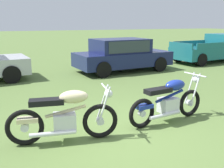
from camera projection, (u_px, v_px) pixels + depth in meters
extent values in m
plane|color=#567038|center=(122.00, 133.00, 5.17)|extent=(120.00, 120.00, 0.00)
torus|color=black|center=(100.00, 121.00, 4.91)|extent=(0.68, 0.22, 0.67)
torus|color=black|center=(25.00, 128.00, 4.61)|extent=(0.68, 0.22, 0.67)
cylinder|color=silver|center=(100.00, 121.00, 4.91)|extent=(0.16, 0.13, 0.14)
cylinder|color=silver|center=(25.00, 128.00, 4.61)|extent=(0.16, 0.13, 0.14)
cylinder|color=silver|center=(102.00, 103.00, 4.94)|extent=(0.27, 0.09, 0.72)
cylinder|color=silver|center=(104.00, 106.00, 4.77)|extent=(0.27, 0.09, 0.72)
cube|color=silver|center=(65.00, 122.00, 4.76)|extent=(0.45, 0.37, 0.32)
cylinder|color=beige|center=(66.00, 111.00, 4.72)|extent=(0.74, 0.20, 0.21)
ellipsoid|color=beige|center=(74.00, 97.00, 4.69)|extent=(0.56, 0.36, 0.24)
cube|color=black|center=(46.00, 102.00, 4.60)|extent=(0.63, 0.35, 0.10)
cube|color=beige|center=(28.00, 120.00, 4.59)|extent=(0.39, 0.25, 0.08)
cylinder|color=silver|center=(105.00, 88.00, 4.78)|extent=(0.15, 0.63, 0.03)
sphere|color=silver|center=(108.00, 94.00, 4.83)|extent=(0.19, 0.19, 0.16)
cylinder|color=silver|center=(53.00, 134.00, 4.59)|extent=(0.80, 0.23, 0.08)
torus|color=black|center=(190.00, 103.00, 6.07)|extent=(0.64, 0.16, 0.63)
torus|color=black|center=(142.00, 113.00, 5.38)|extent=(0.64, 0.16, 0.63)
cylinder|color=silver|center=(190.00, 103.00, 6.07)|extent=(0.15, 0.11, 0.14)
cylinder|color=silver|center=(142.00, 113.00, 5.38)|extent=(0.15, 0.11, 0.14)
cylinder|color=silver|center=(190.00, 88.00, 6.09)|extent=(0.27, 0.07, 0.74)
cylinder|color=silver|center=(196.00, 90.00, 5.94)|extent=(0.27, 0.07, 0.74)
cube|color=silver|center=(168.00, 105.00, 5.72)|extent=(0.43, 0.34, 0.32)
cylinder|color=navy|center=(170.00, 96.00, 5.69)|extent=(0.76, 0.14, 0.22)
ellipsoid|color=navy|center=(175.00, 85.00, 5.71)|extent=(0.55, 0.32, 0.24)
cube|color=black|center=(158.00, 91.00, 5.49)|extent=(0.62, 0.30, 0.10)
cube|color=navy|center=(144.00, 106.00, 5.38)|extent=(0.38, 0.22, 0.08)
cylinder|color=silver|center=(195.00, 75.00, 5.96)|extent=(0.10, 0.64, 0.03)
sphere|color=silver|center=(196.00, 79.00, 6.02)|extent=(0.18, 0.18, 0.16)
cylinder|color=silver|center=(165.00, 115.00, 5.51)|extent=(0.80, 0.17, 0.08)
cylinder|color=black|center=(5.00, 67.00, 10.77)|extent=(0.66, 0.27, 0.64)
cylinder|color=black|center=(12.00, 74.00, 9.31)|extent=(0.66, 0.27, 0.64)
cube|color=#161E4C|center=(123.00, 59.00, 11.56)|extent=(4.29, 2.09, 0.60)
cube|color=#161E4C|center=(120.00, 46.00, 11.36)|extent=(2.40, 1.79, 0.60)
cube|color=#2D3842|center=(120.00, 45.00, 11.35)|extent=(2.06, 1.80, 0.48)
cylinder|color=black|center=(138.00, 59.00, 12.98)|extent=(0.65, 0.26, 0.64)
cylinder|color=black|center=(160.00, 64.00, 11.51)|extent=(0.65, 0.26, 0.64)
cylinder|color=black|center=(86.00, 63.00, 11.72)|extent=(0.65, 0.26, 0.64)
cylinder|color=black|center=(103.00, 70.00, 10.25)|extent=(0.65, 0.26, 0.64)
cube|color=#19606B|center=(214.00, 52.00, 14.32)|extent=(5.20, 2.17, 0.60)
cube|color=#19606B|center=(191.00, 43.00, 14.43)|extent=(2.53, 0.31, 0.28)
cube|color=#19606B|center=(215.00, 45.00, 13.07)|extent=(2.53, 0.31, 0.28)
cube|color=#19606B|center=(181.00, 45.00, 13.02)|extent=(0.23, 1.61, 0.28)
cylinder|color=black|center=(223.00, 52.00, 15.92)|extent=(0.66, 0.28, 0.64)
cylinder|color=black|center=(178.00, 56.00, 14.16)|extent=(0.66, 0.28, 0.64)
cylinder|color=black|center=(201.00, 60.00, 12.82)|extent=(0.66, 0.28, 0.64)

